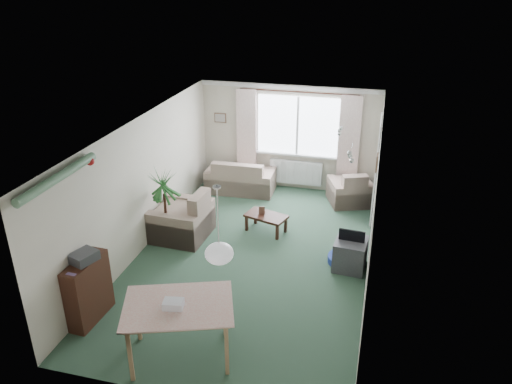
% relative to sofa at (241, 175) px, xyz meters
% --- Properties ---
extents(ground, '(6.50, 6.50, 0.00)m').
position_rel_sofa_xyz_m(ground, '(0.99, -2.75, -0.38)').
color(ground, '#2B4936').
extents(window, '(1.80, 0.03, 1.30)m').
position_rel_sofa_xyz_m(window, '(1.19, 0.48, 1.12)').
color(window, white).
extents(curtain_rod, '(2.60, 0.03, 0.03)m').
position_rel_sofa_xyz_m(curtain_rod, '(1.19, 0.40, 1.89)').
color(curtain_rod, black).
extents(curtain_left, '(0.45, 0.08, 2.00)m').
position_rel_sofa_xyz_m(curtain_left, '(0.04, 0.38, 0.89)').
color(curtain_left, beige).
extents(curtain_right, '(0.45, 0.08, 2.00)m').
position_rel_sofa_xyz_m(curtain_right, '(2.34, 0.38, 0.89)').
color(curtain_right, beige).
extents(radiator, '(1.20, 0.10, 0.55)m').
position_rel_sofa_xyz_m(radiator, '(1.19, 0.44, 0.02)').
color(radiator, white).
extents(doorway, '(0.03, 0.95, 2.00)m').
position_rel_sofa_xyz_m(doorway, '(2.98, -0.55, 0.62)').
color(doorway, black).
extents(pendant_lamp, '(0.36, 0.36, 0.36)m').
position_rel_sofa_xyz_m(pendant_lamp, '(1.19, -5.05, 1.10)').
color(pendant_lamp, white).
extents(tinsel_garland, '(1.60, 1.60, 0.12)m').
position_rel_sofa_xyz_m(tinsel_garland, '(-0.93, -5.05, 1.90)').
color(tinsel_garland, '#196626').
extents(bauble_cluster_a, '(0.20, 0.20, 0.20)m').
position_rel_sofa_xyz_m(bauble_cluster_a, '(2.29, -1.85, 1.84)').
color(bauble_cluster_a, silver).
extents(bauble_cluster_b, '(0.20, 0.20, 0.20)m').
position_rel_sofa_xyz_m(bauble_cluster_b, '(2.59, -3.05, 1.84)').
color(bauble_cluster_b, silver).
extents(wall_picture_back, '(0.28, 0.03, 0.22)m').
position_rel_sofa_xyz_m(wall_picture_back, '(-0.61, 0.48, 1.17)').
color(wall_picture_back, brown).
extents(wall_picture_right, '(0.03, 0.24, 0.30)m').
position_rel_sofa_xyz_m(wall_picture_right, '(2.97, -1.55, 1.17)').
color(wall_picture_right, brown).
extents(sofa, '(1.55, 0.86, 0.76)m').
position_rel_sofa_xyz_m(sofa, '(0.00, 0.00, 0.00)').
color(sofa, beige).
rests_on(sofa, ground).
extents(armchair_corner, '(1.08, 1.05, 0.76)m').
position_rel_sofa_xyz_m(armchair_corner, '(2.47, -0.02, -0.00)').
color(armchair_corner, beige).
rests_on(armchair_corner, ground).
extents(armchair_left, '(1.04, 1.09, 0.93)m').
position_rel_sofa_xyz_m(armchair_left, '(-0.51, -2.30, 0.08)').
color(armchair_left, '#B8A88B').
rests_on(armchair_left, ground).
extents(coffee_table, '(0.88, 0.65, 0.35)m').
position_rel_sofa_xyz_m(coffee_table, '(1.01, -1.74, -0.20)').
color(coffee_table, black).
rests_on(coffee_table, ground).
extents(photo_frame, '(0.12, 0.05, 0.16)m').
position_rel_sofa_xyz_m(photo_frame, '(0.92, -1.72, 0.05)').
color(photo_frame, brown).
rests_on(photo_frame, coffee_table).
extents(bookshelf, '(0.30, 0.81, 0.97)m').
position_rel_sofa_xyz_m(bookshelf, '(-0.85, -4.94, 0.10)').
color(bookshelf, black).
rests_on(bookshelf, ground).
extents(hifi_box, '(0.38, 0.42, 0.14)m').
position_rel_sofa_xyz_m(hifi_box, '(-0.84, -4.92, 0.66)').
color(hifi_box, '#393A3F').
rests_on(hifi_box, bookshelf).
extents(houseplant, '(0.67, 0.67, 1.47)m').
position_rel_sofa_xyz_m(houseplant, '(-0.66, -2.64, 0.35)').
color(houseplant, '#1D501B').
rests_on(houseplant, ground).
extents(dining_table, '(1.49, 1.23, 0.80)m').
position_rel_sofa_xyz_m(dining_table, '(0.72, -5.33, 0.02)').
color(dining_table, '#AE795E').
rests_on(dining_table, ground).
extents(gift_box, '(0.28, 0.22, 0.12)m').
position_rel_sofa_xyz_m(gift_box, '(0.68, -5.39, 0.48)').
color(gift_box, silver).
rests_on(gift_box, dining_table).
extents(tv_cube, '(0.57, 0.62, 0.52)m').
position_rel_sofa_xyz_m(tv_cube, '(2.69, -2.63, -0.12)').
color(tv_cube, '#39393E').
rests_on(tv_cube, ground).
extents(pet_bed, '(0.69, 0.69, 0.12)m').
position_rel_sofa_xyz_m(pet_bed, '(2.60, -2.48, -0.32)').
color(pet_bed, '#212A99').
rests_on(pet_bed, ground).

